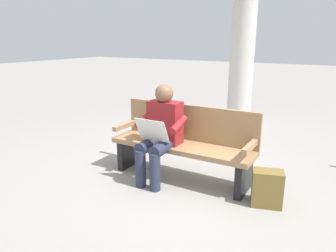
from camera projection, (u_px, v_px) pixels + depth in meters
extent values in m
plane|color=gray|center=(181.00, 178.00, 3.98)|extent=(40.00, 40.00, 0.00)
cube|color=#9E7A51|center=(181.00, 146.00, 3.87)|extent=(1.81, 0.50, 0.06)
cube|color=#9E7A51|center=(189.00, 122.00, 3.98)|extent=(1.80, 0.07, 0.45)
cube|color=#9E7A51|center=(250.00, 146.00, 3.41)|extent=(0.07, 0.48, 0.06)
cube|color=#9E7A51|center=(126.00, 125.00, 4.24)|extent=(0.07, 0.48, 0.06)
cube|color=black|center=(244.00, 177.00, 3.54)|extent=(0.09, 0.43, 0.39)
cube|color=black|center=(130.00, 152.00, 4.32)|extent=(0.09, 0.43, 0.39)
cube|color=maroon|center=(165.00, 122.00, 3.84)|extent=(0.40, 0.23, 0.52)
sphere|color=brown|center=(164.00, 93.00, 3.73)|extent=(0.22, 0.22, 0.22)
cylinder|color=#282D42|center=(163.00, 147.00, 3.69)|extent=(0.16, 0.42, 0.15)
cylinder|color=#282D42|center=(149.00, 145.00, 3.78)|extent=(0.16, 0.42, 0.15)
cylinder|color=#282D42|center=(155.00, 172.00, 3.59)|extent=(0.13, 0.13, 0.45)
cylinder|color=#282D42|center=(141.00, 169.00, 3.69)|extent=(0.13, 0.13, 0.45)
cylinder|color=maroon|center=(179.00, 125.00, 3.64)|extent=(0.09, 0.31, 0.18)
cylinder|color=maroon|center=(144.00, 119.00, 3.87)|extent=(0.09, 0.31, 0.18)
cube|color=silver|center=(152.00, 130.00, 3.60)|extent=(0.40, 0.14, 0.27)
cube|color=brown|center=(267.00, 188.00, 3.27)|extent=(0.35, 0.28, 0.39)
cube|color=olive|center=(266.00, 188.00, 3.40)|extent=(0.22, 0.10, 0.18)
cylinder|color=beige|center=(243.00, 43.00, 6.21)|extent=(0.48, 0.48, 3.23)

